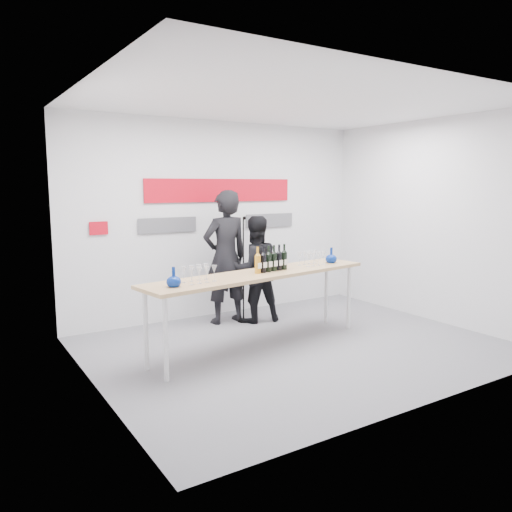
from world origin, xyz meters
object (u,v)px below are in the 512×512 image
Objects in this scene: tasting_table at (260,278)px; mic_stand at (244,290)px; presenter_right at (255,269)px; presenter_left at (226,257)px.

tasting_table is 1.26m from mic_stand.
mic_stand is (0.42, 1.12, -0.40)m from tasting_table.
mic_stand is (-0.16, 0.06, -0.31)m from presenter_right.
mic_stand is (0.24, -0.12, -0.50)m from presenter_left.
presenter_left reaches higher than mic_stand.
mic_stand is at bearing 152.24° from presenter_left.
tasting_table is 1.25m from presenter_left.
tasting_table is 2.05× the size of presenter_right.
presenter_left is at bearing -14.04° from presenter_right.
presenter_right is at bearing 52.87° from tasting_table.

